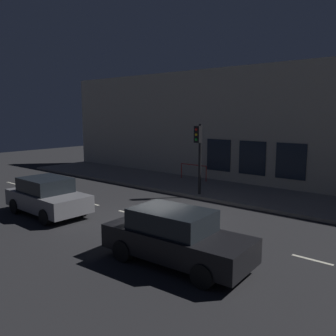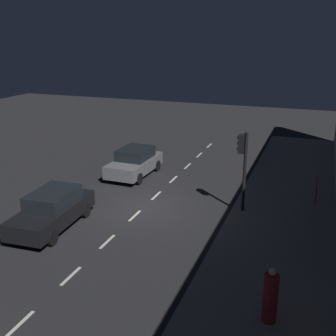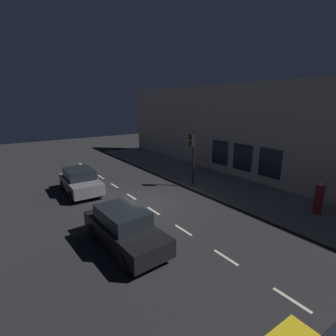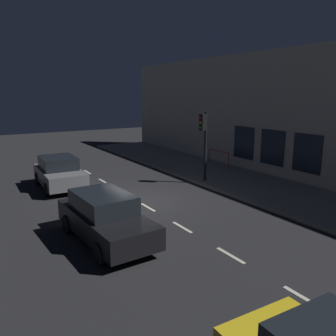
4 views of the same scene
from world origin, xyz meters
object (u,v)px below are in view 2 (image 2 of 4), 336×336
at_px(parked_car_0, 135,162).
at_px(pedestrian_0, 270,297).
at_px(parked_car_1, 52,210).
at_px(traffic_light, 243,158).

height_order(parked_car_0, pedestrian_0, pedestrian_0).
bearing_deg(pedestrian_0, parked_car_1, 172.71).
relative_size(traffic_light, parked_car_0, 0.89).
bearing_deg(pedestrian_0, parked_car_0, 141.86).
bearing_deg(parked_car_1, pedestrian_0, 158.27).
xyz_separation_m(traffic_light, parked_car_1, (-7.13, -4.17, -1.84)).
bearing_deg(pedestrian_0, traffic_light, 118.42).
distance_m(traffic_light, parked_car_0, 7.64).
height_order(traffic_light, parked_car_0, traffic_light).
bearing_deg(traffic_light, pedestrian_0, -73.13).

